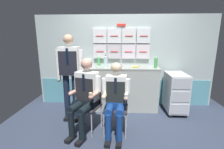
% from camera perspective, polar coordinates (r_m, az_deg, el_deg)
% --- Properties ---
extents(ground, '(4.80, 4.80, 0.04)m').
position_cam_1_polar(ground, '(3.02, 4.60, -20.43)').
color(ground, '#2D3547').
extents(galley_bulkhead, '(4.20, 0.14, 2.15)m').
position_cam_1_polar(galley_bulkhead, '(3.94, 4.31, 4.53)').
color(galley_bulkhead, '#A4B4B3').
rests_on(galley_bulkhead, ground).
extents(galley_counter, '(1.93, 0.53, 0.99)m').
position_cam_1_polar(galley_counter, '(3.80, 1.24, -4.66)').
color(galley_counter, '#9EA39C').
rests_on(galley_counter, ground).
extents(service_trolley, '(0.40, 0.65, 0.88)m').
position_cam_1_polar(service_trolley, '(3.85, 21.32, -5.67)').
color(service_trolley, black).
rests_on(service_trolley, ground).
extents(folding_chair_left, '(0.51, 0.51, 0.86)m').
position_cam_1_polar(folding_chair_left, '(3.00, -7.67, -8.86)').
color(folding_chair_left, '#A8AAAF').
rests_on(folding_chair_left, ground).
extents(crew_member_left, '(0.55, 0.69, 1.30)m').
position_cam_1_polar(crew_member_left, '(2.81, -9.43, -6.29)').
color(crew_member_left, black).
rests_on(crew_member_left, ground).
extents(folding_chair_center, '(0.43, 0.43, 0.86)m').
position_cam_1_polar(folding_chair_center, '(2.91, 1.56, -9.44)').
color(folding_chair_center, '#A8AAAF').
rests_on(folding_chair_center, ground).
extents(crew_member_center, '(0.48, 0.60, 1.24)m').
position_cam_1_polar(crew_member_center, '(2.71, 1.24, -7.84)').
color(crew_member_center, black).
rests_on(crew_member_center, ground).
extents(crew_member_standing, '(0.54, 0.26, 1.69)m').
position_cam_1_polar(crew_member_standing, '(3.26, -14.50, 1.39)').
color(crew_member_standing, black).
rests_on(crew_member_standing, ground).
extents(sparkling_bottle_green, '(0.07, 0.07, 0.28)m').
position_cam_1_polar(sparkling_bottle_green, '(3.62, -2.30, 4.63)').
color(sparkling_bottle_green, silver).
rests_on(sparkling_bottle_green, galley_counter).
extents(water_bottle_clear, '(0.07, 0.07, 0.23)m').
position_cam_1_polar(water_bottle_clear, '(3.56, -7.47, 4.05)').
color(water_bottle_clear, '#AACED8').
rests_on(water_bottle_clear, galley_counter).
extents(water_bottle_short, '(0.07, 0.07, 0.26)m').
position_cam_1_polar(water_bottle_short, '(3.62, 15.08, 4.09)').
color(water_bottle_short, '#4AA254').
rests_on(water_bottle_short, galley_counter).
extents(water_bottle_blue_cap, '(0.07, 0.07, 0.23)m').
position_cam_1_polar(water_bottle_blue_cap, '(3.86, -4.66, 4.77)').
color(water_bottle_blue_cap, '#4AA256').
rests_on(water_bottle_blue_cap, galley_counter).
extents(paper_cup_blue, '(0.06, 0.06, 0.06)m').
position_cam_1_polar(paper_cup_blue, '(3.57, 1.75, 2.97)').
color(paper_cup_blue, silver).
rests_on(paper_cup_blue, galley_counter).
extents(espresso_cup_small, '(0.07, 0.07, 0.07)m').
position_cam_1_polar(espresso_cup_small, '(3.75, -10.53, 3.31)').
color(espresso_cup_small, navy).
rests_on(espresso_cup_small, galley_counter).
extents(snack_banana, '(0.17, 0.10, 0.04)m').
position_cam_1_polar(snack_banana, '(3.62, 8.15, 2.75)').
color(snack_banana, yellow).
rests_on(snack_banana, galley_counter).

